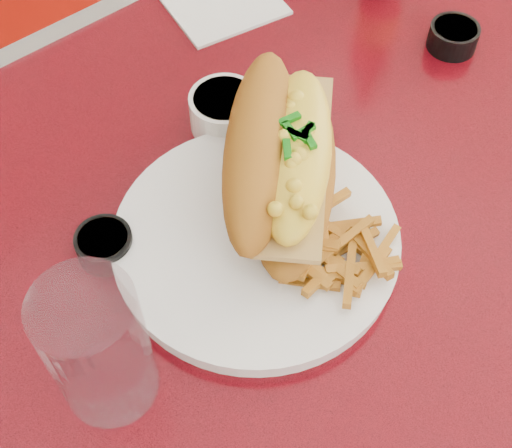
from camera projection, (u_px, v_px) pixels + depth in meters
ground at (315, 413)px, 1.41m from camera, size 8.00×8.00×0.00m
diner_table at (348, 245)px, 0.91m from camera, size 1.23×0.83×0.77m
booth_bench_far at (70, 83)px, 1.53m from camera, size 1.20×0.51×0.90m
dinner_plate at (256, 241)px, 0.70m from camera, size 0.29×0.29×0.02m
mac_hoagie at (282, 158)px, 0.69m from camera, size 0.27×0.26×0.11m
fries_pile at (323, 253)px, 0.67m from camera, size 0.12×0.11×0.03m
fork at (312, 207)px, 0.72m from camera, size 0.02×0.13×0.00m
gravy_ramekin at (225, 111)px, 0.79m from camera, size 0.10×0.10×0.04m
sauce_cup_left at (105, 244)px, 0.70m from camera, size 0.07×0.07×0.03m
sauce_cup_right at (453, 36)px, 0.87m from camera, size 0.07×0.07×0.03m
water_tumbler at (98, 348)px, 0.57m from camera, size 0.10×0.10×0.15m
paper_napkin at (221, 0)px, 0.93m from camera, size 0.16×0.16×0.00m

